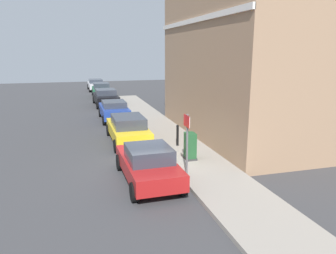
{
  "coord_description": "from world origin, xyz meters",
  "views": [
    {
      "loc": [
        -2.8,
        -12.31,
        4.67
      ],
      "look_at": [
        1.25,
        1.88,
        1.2
      ],
      "focal_mm": 34.75,
      "sensor_mm": 36.0,
      "label": 1
    }
  ],
  "objects_px": {
    "bollard_near_cabinet": "(178,134)",
    "car_blue": "(114,110)",
    "car_green": "(101,90)",
    "car_black": "(106,97)",
    "utility_cabinet": "(190,147)",
    "car_red": "(148,163)",
    "car_yellow": "(128,128)",
    "street_sign": "(187,135)",
    "car_silver": "(96,84)"
  },
  "relations": [
    {
      "from": "car_red",
      "to": "car_green",
      "type": "relative_size",
      "value": 0.98
    },
    {
      "from": "car_yellow",
      "to": "car_green",
      "type": "relative_size",
      "value": 1.06
    },
    {
      "from": "car_red",
      "to": "car_green",
      "type": "bearing_deg",
      "value": -1.75
    },
    {
      "from": "car_blue",
      "to": "street_sign",
      "type": "distance_m",
      "value": 11.43
    },
    {
      "from": "utility_cabinet",
      "to": "car_red",
      "type": "bearing_deg",
      "value": -143.89
    },
    {
      "from": "car_green",
      "to": "car_black",
      "type": "bearing_deg",
      "value": -179.42
    },
    {
      "from": "car_green",
      "to": "utility_cabinet",
      "type": "height_order",
      "value": "car_green"
    },
    {
      "from": "car_yellow",
      "to": "car_silver",
      "type": "height_order",
      "value": "car_yellow"
    },
    {
      "from": "utility_cabinet",
      "to": "bollard_near_cabinet",
      "type": "distance_m",
      "value": 2.09
    },
    {
      "from": "car_black",
      "to": "bollard_near_cabinet",
      "type": "bearing_deg",
      "value": -172.87
    },
    {
      "from": "car_red",
      "to": "utility_cabinet",
      "type": "bearing_deg",
      "value": -55.14
    },
    {
      "from": "car_green",
      "to": "bollard_near_cabinet",
      "type": "distance_m",
      "value": 19.68
    },
    {
      "from": "car_green",
      "to": "car_silver",
      "type": "xyz_separation_m",
      "value": [
        -0.17,
        5.97,
        -0.04
      ]
    },
    {
      "from": "car_silver",
      "to": "street_sign",
      "type": "bearing_deg",
      "value": -178.1
    },
    {
      "from": "car_red",
      "to": "car_yellow",
      "type": "xyz_separation_m",
      "value": [
        0.13,
        5.43,
        0.04
      ]
    },
    {
      "from": "car_green",
      "to": "street_sign",
      "type": "bearing_deg",
      "value": -175.66
    },
    {
      "from": "car_silver",
      "to": "car_green",
      "type": "bearing_deg",
      "value": -179.22
    },
    {
      "from": "car_blue",
      "to": "street_sign",
      "type": "height_order",
      "value": "street_sign"
    },
    {
      "from": "car_blue",
      "to": "utility_cabinet",
      "type": "xyz_separation_m",
      "value": [
        2.08,
        -9.66,
        -0.04
      ]
    },
    {
      "from": "car_red",
      "to": "car_black",
      "type": "distance_m",
      "value": 17.61
    },
    {
      "from": "car_yellow",
      "to": "car_silver",
      "type": "relative_size",
      "value": 1.02
    },
    {
      "from": "car_red",
      "to": "street_sign",
      "type": "relative_size",
      "value": 1.78
    },
    {
      "from": "bollard_near_cabinet",
      "to": "car_blue",
      "type": "bearing_deg",
      "value": 106.09
    },
    {
      "from": "car_green",
      "to": "car_red",
      "type": "bearing_deg",
      "value": -179.22
    },
    {
      "from": "car_green",
      "to": "utility_cabinet",
      "type": "distance_m",
      "value": 21.75
    },
    {
      "from": "car_yellow",
      "to": "street_sign",
      "type": "xyz_separation_m",
      "value": [
        1.32,
        -5.48,
        0.92
      ]
    },
    {
      "from": "car_blue",
      "to": "car_red",
      "type": "bearing_deg",
      "value": 179.09
    },
    {
      "from": "car_silver",
      "to": "street_sign",
      "type": "relative_size",
      "value": 1.89
    },
    {
      "from": "utility_cabinet",
      "to": "bollard_near_cabinet",
      "type": "relative_size",
      "value": 1.11
    },
    {
      "from": "car_yellow",
      "to": "car_green",
      "type": "distance_m",
      "value": 17.83
    },
    {
      "from": "car_blue",
      "to": "car_green",
      "type": "distance_m",
      "value": 12.0
    },
    {
      "from": "car_black",
      "to": "car_blue",
      "type": "bearing_deg",
      "value": 178.06
    },
    {
      "from": "car_green",
      "to": "car_silver",
      "type": "relative_size",
      "value": 0.96
    },
    {
      "from": "street_sign",
      "to": "car_silver",
      "type": "bearing_deg",
      "value": 92.78
    },
    {
      "from": "car_green",
      "to": "street_sign",
      "type": "height_order",
      "value": "street_sign"
    },
    {
      "from": "car_black",
      "to": "car_silver",
      "type": "bearing_deg",
      "value": -1.11
    },
    {
      "from": "car_red",
      "to": "utility_cabinet",
      "type": "relative_size",
      "value": 3.55
    },
    {
      "from": "bollard_near_cabinet",
      "to": "utility_cabinet",
      "type": "bearing_deg",
      "value": -92.74
    },
    {
      "from": "car_blue",
      "to": "car_silver",
      "type": "relative_size",
      "value": 0.92
    },
    {
      "from": "car_silver",
      "to": "car_black",
      "type": "bearing_deg",
      "value": 179.64
    },
    {
      "from": "car_red",
      "to": "car_silver",
      "type": "distance_m",
      "value": 29.22
    },
    {
      "from": "street_sign",
      "to": "utility_cabinet",
      "type": "bearing_deg",
      "value": 66.1
    },
    {
      "from": "car_blue",
      "to": "street_sign",
      "type": "xyz_separation_m",
      "value": [
        1.35,
        -11.31,
        0.94
      ]
    },
    {
      "from": "car_blue",
      "to": "utility_cabinet",
      "type": "bearing_deg",
      "value": -168.24
    },
    {
      "from": "utility_cabinet",
      "to": "street_sign",
      "type": "xyz_separation_m",
      "value": [
        -0.73,
        -1.65,
        0.98
      ]
    },
    {
      "from": "car_blue",
      "to": "car_green",
      "type": "relative_size",
      "value": 0.96
    },
    {
      "from": "car_yellow",
      "to": "car_green",
      "type": "xyz_separation_m",
      "value": [
        0.07,
        17.83,
        0.02
      ]
    },
    {
      "from": "car_black",
      "to": "car_green",
      "type": "distance_m",
      "value": 5.64
    },
    {
      "from": "car_blue",
      "to": "car_black",
      "type": "xyz_separation_m",
      "value": [
        0.03,
        6.36,
        0.03
      ]
    },
    {
      "from": "car_red",
      "to": "car_blue",
      "type": "xyz_separation_m",
      "value": [
        0.1,
        11.25,
        0.01
      ]
    }
  ]
}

